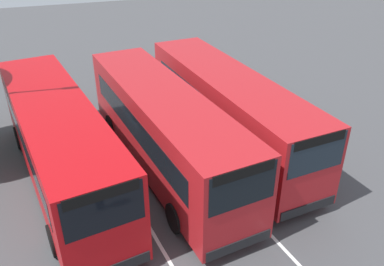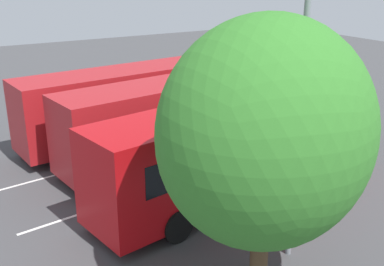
# 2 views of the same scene
# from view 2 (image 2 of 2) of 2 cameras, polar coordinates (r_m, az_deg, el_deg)

# --- Properties ---
(ground_plane) EXTENTS (70.13, 70.13, 0.00)m
(ground_plane) POSITION_cam_2_polar(r_m,az_deg,el_deg) (19.81, -1.50, -3.21)
(ground_plane) COLOR #424244
(bus_far_left) EXTENTS (11.40, 4.26, 3.37)m
(bus_far_left) POSITION_cam_2_polar(r_m,az_deg,el_deg) (16.37, 5.45, -1.36)
(bus_far_left) COLOR #B70C11
(bus_far_left) RESTS_ON ground
(bus_center_left) EXTENTS (11.38, 3.86, 3.37)m
(bus_center_left) POSITION_cam_2_polar(r_m,az_deg,el_deg) (19.60, -0.62, 2.30)
(bus_center_left) COLOR #AD191E
(bus_center_left) RESTS_ON ground
(bus_center_right) EXTENTS (11.35, 3.52, 3.37)m
(bus_center_right) POSITION_cam_2_polar(r_m,az_deg,el_deg) (21.87, -6.50, 4.03)
(bus_center_right) COLOR #AD191E
(bus_center_right) RESTS_ON ground
(pedestrian) EXTENTS (0.34, 0.34, 1.73)m
(pedestrian) POSITION_cam_2_polar(r_m,az_deg,el_deg) (23.88, 19.46, 2.28)
(pedestrian) COLOR #232833
(pedestrian) RESTS_ON ground
(street_lamp) EXTENTS (0.40, 2.46, 7.52)m
(street_lamp) POSITION_cam_2_polar(r_m,az_deg,el_deg) (12.37, 12.27, 3.45)
(street_lamp) COLOR gray
(street_lamp) RESTS_ON ground
(depot_tree) EXTENTS (5.03, 4.53, 6.84)m
(depot_tree) POSITION_cam_2_polar(r_m,az_deg,el_deg) (10.48, 8.97, -0.12)
(depot_tree) COLOR #4C3823
(depot_tree) RESTS_ON ground
(lane_stripe_outer_left) EXTENTS (14.32, 1.93, 0.01)m
(lane_stripe_outer_left) POSITION_cam_2_polar(r_m,az_deg,el_deg) (18.45, 1.13, -4.99)
(lane_stripe_outer_left) COLOR silver
(lane_stripe_outer_left) RESTS_ON ground
(lane_stripe_inner_left) EXTENTS (14.32, 1.93, 0.01)m
(lane_stripe_inner_left) POSITION_cam_2_polar(r_m,az_deg,el_deg) (21.22, -3.78, -1.64)
(lane_stripe_inner_left) COLOR silver
(lane_stripe_inner_left) RESTS_ON ground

